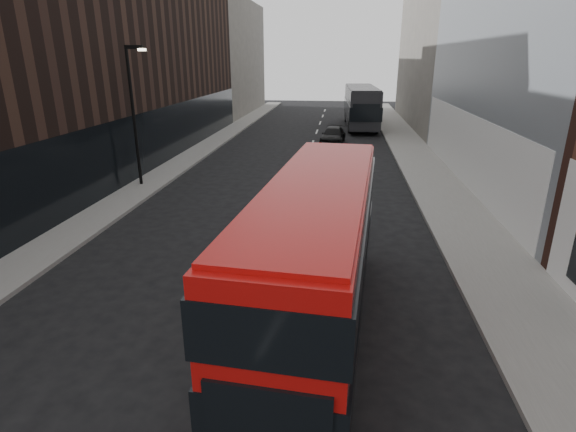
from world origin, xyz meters
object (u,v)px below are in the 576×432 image
(car_a, at_px, (326,221))
(car_c, at_px, (333,135))
(car_b, at_px, (341,162))
(grey_bus, at_px, (361,106))
(red_bus, at_px, (317,252))
(street_lamp, at_px, (134,107))

(car_a, bearing_deg, car_c, 83.06)
(car_b, bearing_deg, car_c, 98.79)
(grey_bus, height_order, car_c, grey_bus)
(red_bus, height_order, car_a, red_bus)
(red_bus, height_order, car_b, red_bus)
(red_bus, xyz_separation_m, car_b, (0.47, 16.89, -1.58))
(car_b, bearing_deg, car_a, -87.75)
(red_bus, bearing_deg, car_a, 94.88)
(grey_bus, xyz_separation_m, car_c, (-2.46, -9.35, -1.45))
(street_lamp, height_order, car_a, street_lamp)
(red_bus, bearing_deg, car_b, 93.34)
(red_bus, xyz_separation_m, car_a, (0.00, 6.47, -1.58))
(street_lamp, relative_size, car_c, 1.61)
(grey_bus, bearing_deg, street_lamp, -119.84)
(street_lamp, relative_size, grey_bus, 0.57)
(car_a, distance_m, car_c, 20.17)
(grey_bus, bearing_deg, car_a, -96.52)
(red_bus, bearing_deg, car_c, 95.38)
(street_lamp, distance_m, red_bus, 16.16)
(red_bus, distance_m, car_a, 6.66)
(street_lamp, xyz_separation_m, grey_bus, (12.33, 23.51, -2.09))
(street_lamp, distance_m, grey_bus, 26.63)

